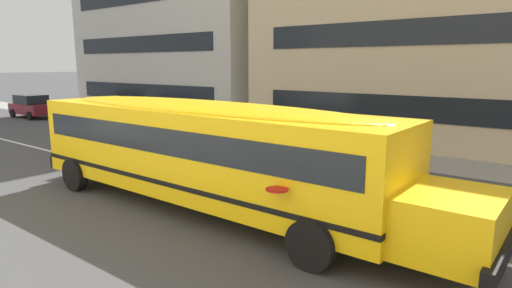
% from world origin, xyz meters
% --- Properties ---
extents(ground_plane, '(400.00, 400.00, 0.00)m').
position_xyz_m(ground_plane, '(0.00, 0.00, 0.00)').
color(ground_plane, '#424244').
extents(sidewalk_far, '(120.00, 3.00, 0.01)m').
position_xyz_m(sidewalk_far, '(0.00, 8.02, 0.01)').
color(sidewalk_far, gray).
rests_on(sidewalk_far, ground_plane).
extents(lane_centreline, '(110.00, 0.16, 0.01)m').
position_xyz_m(lane_centreline, '(0.00, 0.00, 0.00)').
color(lane_centreline, silver).
rests_on(lane_centreline, ground_plane).
extents(school_bus, '(12.83, 3.06, 2.87)m').
position_xyz_m(school_bus, '(4.03, -1.25, 1.70)').
color(school_bus, yellow).
rests_on(school_bus, ground_plane).
extents(parked_car_white_by_entrance, '(3.93, 1.93, 1.64)m').
position_xyz_m(parked_car_white_by_entrance, '(-13.34, 5.53, 0.84)').
color(parked_car_white_by_entrance, silver).
rests_on(parked_car_white_by_entrance, ground_plane).
extents(parked_car_maroon_by_lamppost, '(3.91, 1.91, 1.64)m').
position_xyz_m(parked_car_maroon_by_lamppost, '(-19.88, 5.27, 0.84)').
color(parked_car_maroon_by_lamppost, maroon).
rests_on(parked_car_maroon_by_lamppost, ground_plane).
extents(parked_car_teal_beside_sign, '(3.94, 1.96, 1.64)m').
position_xyz_m(parked_car_teal_beside_sign, '(-5.17, 5.16, 0.84)').
color(parked_car_teal_beside_sign, '#195B66').
rests_on(parked_car_teal_beside_sign, ground_plane).
extents(apartment_block_far_centre, '(21.24, 10.25, 13.30)m').
position_xyz_m(apartment_block_far_centre, '(7.33, 14.62, 6.65)').
color(apartment_block_far_centre, '#C6B28E').
rests_on(apartment_block_far_centre, ground_plane).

